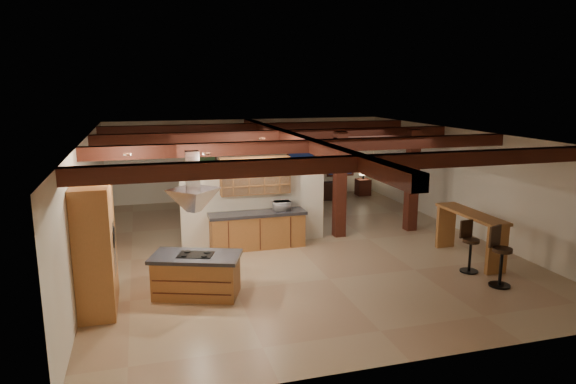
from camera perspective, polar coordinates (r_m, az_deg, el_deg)
The scene contains 22 objects.
ground at distance 13.50m, azimuth 0.88°, elevation -5.94°, with size 12.00×12.00×0.00m, color tan.
room_walls at distance 13.07m, azimuth 0.91°, elevation 1.51°, with size 12.00×12.00×12.00m.
ceiling_beams at distance 12.93m, azimuth 0.92°, elevation 5.79°, with size 10.00×12.00×0.28m.
timber_posts at distance 14.44m, azimuth 9.86°, elevation 2.27°, with size 2.50×0.30×2.90m.
partition_wall at distance 13.43m, azimuth -3.81°, elevation -1.19°, with size 3.80×0.18×2.20m, color silver.
pantry_cabinet at distance 10.17m, azimuth -20.58°, elevation -5.67°, with size 0.67×1.60×2.40m.
back_counter at distance 13.22m, azimuth -3.41°, elevation -4.19°, with size 2.50×0.66×0.94m.
upper_display_cabinet at distance 13.10m, azimuth -3.68°, elevation 1.83°, with size 1.80×0.36×0.95m.
range_hood at distance 10.05m, azimuth -10.41°, elevation -1.83°, with size 1.10×1.10×1.40m.
back_windows at distance 19.55m, azimuth 3.69°, elevation 4.12°, with size 2.70×0.07×1.70m.
framed_art at distance 18.53m, azimuth -8.96°, elevation 4.20°, with size 0.65×0.05×0.85m.
recessed_cans at distance 10.51m, azimuth -9.30°, elevation 4.83°, with size 3.16×2.46×0.03m.
kitchen_island at distance 10.45m, azimuth -10.13°, elevation -9.04°, with size 1.94×1.46×0.86m.
dining_table at distance 15.84m, azimuth -0.73°, elevation -2.19°, with size 1.60×0.89×0.56m, color #411E10.
sofa at distance 18.93m, azimuth 2.56°, elevation 0.32°, with size 2.33×0.91×0.68m, color black.
microwave at distance 13.23m, azimuth -0.68°, elevation -1.55°, with size 0.43×0.29×0.24m, color silver.
bar_counter at distance 12.98m, azimuth 19.57°, elevation -3.78°, with size 0.55×2.21×1.16m.
side_table at distance 19.69m, azimuth 8.32°, elevation 0.55°, with size 0.49×0.49×0.61m, color #3D190F.
table_lamp at distance 19.59m, azimuth 8.37°, elevation 2.15°, with size 0.30×0.30×0.36m.
bar_stool_a at distance 11.56m, azimuth 22.46°, elevation -6.63°, with size 0.47×0.48×1.26m.
bar_stool_b at distance 12.20m, azimuth 19.50°, elevation -5.71°, with size 0.40×0.42×1.16m.
dining_chairs at distance 15.77m, azimuth -0.73°, elevation -1.14°, with size 1.83×1.83×1.14m.
Camera 1 is at (-3.76, -12.29, 4.13)m, focal length 32.00 mm.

